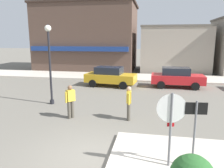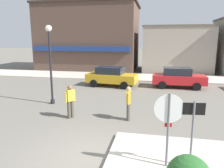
% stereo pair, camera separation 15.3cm
% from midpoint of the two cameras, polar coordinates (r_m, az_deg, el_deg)
% --- Properties ---
extents(ground_plane, '(160.00, 160.00, 0.00)m').
position_cam_midpoint_polar(ground_plane, '(7.39, -5.98, -18.67)').
color(ground_plane, '#6B665B').
extents(kerb_far, '(80.00, 4.00, 0.15)m').
position_cam_midpoint_polar(kerb_far, '(21.48, 5.37, 1.79)').
color(kerb_far, beige).
rests_on(kerb_far, ground).
extents(stop_sign, '(0.82, 0.12, 2.30)m').
position_cam_midpoint_polar(stop_sign, '(6.31, 14.45, -9.21)').
color(stop_sign, slate).
rests_on(stop_sign, ground).
extents(one_way_sign, '(0.60, 0.08, 2.10)m').
position_cam_midpoint_polar(one_way_sign, '(6.51, 20.19, -10.64)').
color(one_way_sign, slate).
rests_on(one_way_sign, ground).
extents(lamp_post, '(0.36, 0.36, 4.54)m').
position_cam_midpoint_polar(lamp_post, '(12.86, -16.40, 7.75)').
color(lamp_post, black).
rests_on(lamp_post, ground).
extents(parked_car_nearest, '(4.17, 2.22, 1.56)m').
position_cam_midpoint_polar(parked_car_nearest, '(17.53, -0.68, 2.06)').
color(parked_car_nearest, gold).
rests_on(parked_car_nearest, ground).
extents(parked_car_second, '(4.03, 1.94, 1.56)m').
position_cam_midpoint_polar(parked_car_second, '(17.81, 16.36, 1.74)').
color(parked_car_second, red).
rests_on(parked_car_second, ground).
extents(pedestrian_crossing_near, '(0.40, 0.50, 1.61)m').
position_cam_midpoint_polar(pedestrian_crossing_near, '(10.56, -11.22, -4.28)').
color(pedestrian_crossing_near, '#4C473D').
rests_on(pedestrian_crossing_near, ground).
extents(pedestrian_crossing_far, '(0.26, 0.56, 1.61)m').
position_cam_midpoint_polar(pedestrian_crossing_far, '(10.15, 3.96, -4.73)').
color(pedestrian_crossing_far, '#4C473D').
rests_on(pedestrian_crossing_far, ground).
extents(building_corner_shop, '(11.95, 7.94, 7.90)m').
position_cam_midpoint_polar(building_corner_shop, '(28.01, -6.44, 12.02)').
color(building_corner_shop, brown).
rests_on(building_corner_shop, ground).
extents(building_storefront_left_near, '(7.55, 5.68, 5.19)m').
position_cam_midpoint_polar(building_storefront_left_near, '(26.61, 15.73, 8.77)').
color(building_storefront_left_near, '#9E9384').
rests_on(building_storefront_left_near, ground).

